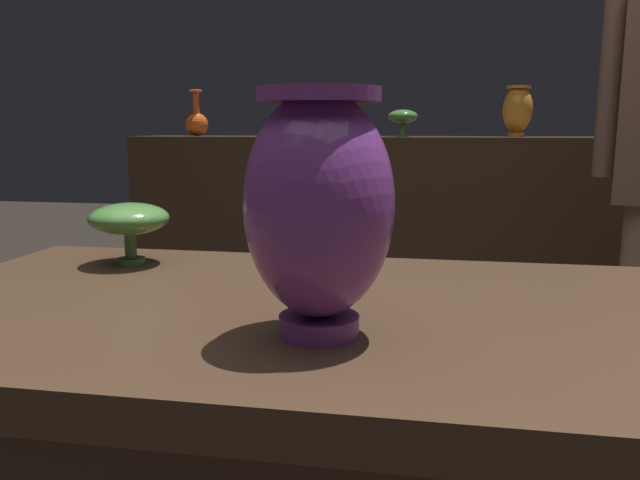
{
  "coord_description": "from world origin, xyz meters",
  "views": [
    {
      "loc": [
        0.14,
        -0.8,
        1.04
      ],
      "look_at": [
        0.01,
        -0.06,
        0.9
      ],
      "focal_mm": 34.95,
      "sensor_mm": 36.0,
      "label": 1
    }
  ],
  "objects_px": {
    "shelf_vase_right": "(518,109)",
    "vase_tall_behind": "(129,220)",
    "shelf_vase_far_left": "(197,122)",
    "shelf_vase_left": "(293,123)",
    "vase_centerpiece": "(319,205)",
    "shelf_vase_center": "(403,117)"
  },
  "relations": [
    {
      "from": "vase_tall_behind",
      "to": "shelf_vase_far_left",
      "type": "xyz_separation_m",
      "value": [
        -0.67,
        2.06,
        0.18
      ]
    },
    {
      "from": "vase_tall_behind",
      "to": "shelf_vase_center",
      "type": "distance_m",
      "value": 2.04
    },
    {
      "from": "shelf_vase_center",
      "to": "shelf_vase_left",
      "type": "bearing_deg",
      "value": -176.17
    },
    {
      "from": "vase_centerpiece",
      "to": "shelf_vase_right",
      "type": "height_order",
      "value": "shelf_vase_right"
    },
    {
      "from": "shelf_vase_left",
      "to": "vase_centerpiece",
      "type": "bearing_deg",
      "value": -76.67
    },
    {
      "from": "vase_centerpiece",
      "to": "shelf_vase_right",
      "type": "relative_size",
      "value": 1.21
    },
    {
      "from": "shelf_vase_far_left",
      "to": "vase_centerpiece",
      "type": "bearing_deg",
      "value": -65.91
    },
    {
      "from": "shelf_vase_right",
      "to": "shelf_vase_far_left",
      "type": "distance_m",
      "value": 1.56
    },
    {
      "from": "vase_centerpiece",
      "to": "shelf_vase_center",
      "type": "relative_size",
      "value": 1.97
    },
    {
      "from": "shelf_vase_left",
      "to": "shelf_vase_far_left",
      "type": "height_order",
      "value": "shelf_vase_far_left"
    },
    {
      "from": "vase_centerpiece",
      "to": "vase_tall_behind",
      "type": "bearing_deg",
      "value": 141.12
    },
    {
      "from": "shelf_vase_right",
      "to": "vase_tall_behind",
      "type": "bearing_deg",
      "value": -113.68
    },
    {
      "from": "vase_centerpiece",
      "to": "shelf_vase_left",
      "type": "xyz_separation_m",
      "value": [
        -0.54,
        2.28,
        0.1
      ]
    },
    {
      "from": "vase_centerpiece",
      "to": "shelf_vase_left",
      "type": "height_order",
      "value": "shelf_vase_left"
    },
    {
      "from": "vase_centerpiece",
      "to": "shelf_vase_left",
      "type": "distance_m",
      "value": 2.34
    },
    {
      "from": "vase_tall_behind",
      "to": "shelf_vase_far_left",
      "type": "relative_size",
      "value": 0.6
    },
    {
      "from": "shelf_vase_far_left",
      "to": "shelf_vase_center",
      "type": "relative_size",
      "value": 1.62
    },
    {
      "from": "shelf_vase_center",
      "to": "vase_centerpiece",
      "type": "bearing_deg",
      "value": -89.51
    },
    {
      "from": "shelf_vase_right",
      "to": "shelf_vase_far_left",
      "type": "xyz_separation_m",
      "value": [
        -1.56,
        0.02,
        -0.05
      ]
    },
    {
      "from": "vase_tall_behind",
      "to": "shelf_vase_far_left",
      "type": "distance_m",
      "value": 2.17
    },
    {
      "from": "vase_tall_behind",
      "to": "shelf_vase_left",
      "type": "height_order",
      "value": "shelf_vase_left"
    },
    {
      "from": "vase_centerpiece",
      "to": "shelf_vase_right",
      "type": "xyz_separation_m",
      "value": [
        0.5,
        2.35,
        0.16
      ]
    }
  ]
}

